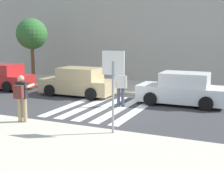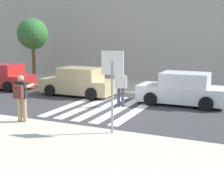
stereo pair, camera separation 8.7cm
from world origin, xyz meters
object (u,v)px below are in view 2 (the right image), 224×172
(photographer_with_backpack, at_px, (21,94))
(pedestrian_crossing, at_px, (121,86))
(parked_car_white, at_px, (182,90))
(street_tree_west, at_px, (33,34))
(parked_car_red, at_px, (2,77))
(parked_car_tan, at_px, (79,82))
(stop_sign, at_px, (112,74))

(photographer_with_backpack, distance_m, pedestrian_crossing, 4.85)
(photographer_with_backpack, distance_m, parked_car_white, 7.57)
(parked_car_white, height_order, street_tree_west, street_tree_west)
(parked_car_red, bearing_deg, photographer_with_backpack, -42.03)
(parked_car_red, bearing_deg, parked_car_tan, 0.00)
(pedestrian_crossing, xyz_separation_m, street_tree_west, (-8.33, 4.27, 2.41))
(parked_car_tan, distance_m, parked_car_white, 5.71)
(parked_car_white, bearing_deg, parked_car_tan, 180.00)
(parked_car_tan, bearing_deg, photographer_with_backpack, -79.67)
(photographer_with_backpack, xyz_separation_m, pedestrian_crossing, (2.10, 4.37, -0.19))
(photographer_with_backpack, distance_m, parked_car_tan, 6.10)
(parked_car_white, distance_m, street_tree_west, 11.48)
(parked_car_tan, xyz_separation_m, parked_car_white, (5.71, 0.00, 0.00))
(photographer_with_backpack, bearing_deg, stop_sign, 2.76)
(stop_sign, distance_m, pedestrian_crossing, 4.58)
(parked_car_tan, bearing_deg, pedestrian_crossing, -26.90)
(photographer_with_backpack, distance_m, street_tree_west, 10.88)
(stop_sign, distance_m, parked_car_white, 6.06)
(street_tree_west, bearing_deg, stop_sign, -40.84)
(pedestrian_crossing, distance_m, street_tree_west, 9.67)
(photographer_with_backpack, relative_size, pedestrian_crossing, 1.00)
(pedestrian_crossing, bearing_deg, parked_car_red, 169.50)
(stop_sign, relative_size, parked_car_white, 0.65)
(photographer_with_backpack, bearing_deg, parked_car_red, 137.97)
(parked_car_red, xyz_separation_m, parked_car_white, (11.26, 0.00, 0.00))
(stop_sign, relative_size, photographer_with_backpack, 1.54)
(pedestrian_crossing, relative_size, parked_car_tan, 0.42)
(photographer_with_backpack, xyz_separation_m, street_tree_west, (-6.23, 8.64, 2.21))
(stop_sign, relative_size, pedestrian_crossing, 1.54)
(stop_sign, height_order, street_tree_west, street_tree_west)
(street_tree_west, bearing_deg, parked_car_tan, -27.30)
(parked_car_tan, bearing_deg, parked_car_red, -180.00)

